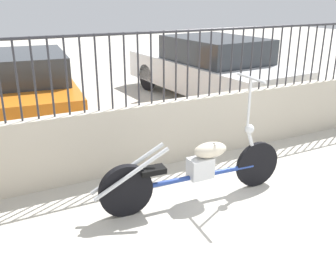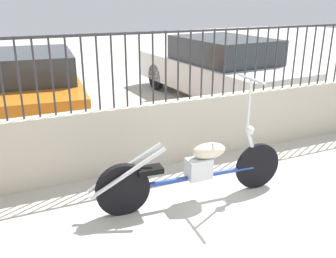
# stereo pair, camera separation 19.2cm
# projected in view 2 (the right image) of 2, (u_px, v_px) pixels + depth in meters

# --- Properties ---
(low_wall) EXTENTS (8.98, 0.18, 0.88)m
(low_wall) POSITION_uv_depth(u_px,v_px,m) (195.00, 128.00, 5.35)
(low_wall) COLOR beige
(low_wall) RESTS_ON ground_plane
(fence_railing) EXTENTS (8.98, 0.04, 0.93)m
(fence_railing) POSITION_uv_depth(u_px,v_px,m) (196.00, 55.00, 4.99)
(fence_railing) COLOR #2D2D33
(fence_railing) RESTS_ON low_wall
(motorcycle_blue) EXTENTS (2.32, 0.52, 1.39)m
(motorcycle_blue) POSITION_uv_depth(u_px,v_px,m) (187.00, 170.00, 4.18)
(motorcycle_blue) COLOR black
(motorcycle_blue) RESTS_ON ground_plane
(car_orange) EXTENTS (2.18, 4.06, 1.31)m
(car_orange) POSITION_uv_depth(u_px,v_px,m) (26.00, 87.00, 6.79)
(car_orange) COLOR black
(car_orange) RESTS_ON ground_plane
(car_white) EXTENTS (2.11, 4.60, 1.38)m
(car_white) POSITION_uv_depth(u_px,v_px,m) (218.00, 68.00, 8.35)
(car_white) COLOR black
(car_white) RESTS_ON ground_plane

